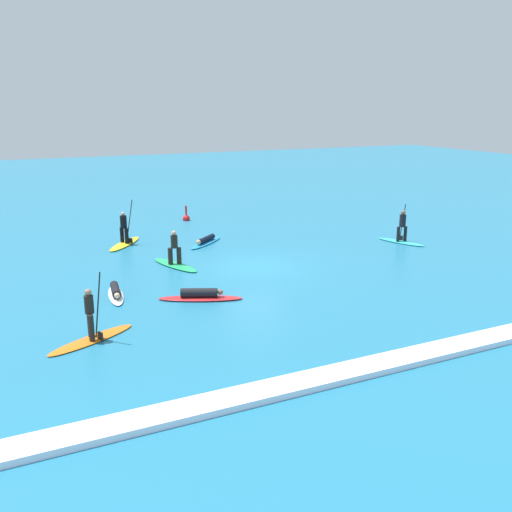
{
  "coord_description": "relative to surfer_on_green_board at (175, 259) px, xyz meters",
  "views": [
    {
      "loc": [
        -10.52,
        -22.19,
        7.16
      ],
      "look_at": [
        0.0,
        0.0,
        0.5
      ],
      "focal_mm": 39.34,
      "sensor_mm": 36.0,
      "label": 1
    }
  ],
  "objects": [
    {
      "name": "surfer_on_yellow_board",
      "position": [
        -1.17,
        5.03,
        0.04
      ],
      "size": [
        2.57,
        3.08,
        2.39
      ],
      "rotation": [
        0.0,
        0.0,
        0.93
      ],
      "color": "yellow",
      "rests_on": "ground_plane"
    },
    {
      "name": "ground_plane",
      "position": [
        3.31,
        -1.67,
        -0.34
      ],
      "size": [
        120.0,
        120.0,
        0.0
      ],
      "primitive_type": "plane",
      "color": "teal",
      "rests_on": "ground"
    },
    {
      "name": "surfer_on_green_board",
      "position": [
        0.0,
        0.0,
        0.0
      ],
      "size": [
        1.68,
        3.18,
        1.66
      ],
      "rotation": [
        0.0,
        0.0,
        5.03
      ],
      "color": "#23B266",
      "rests_on": "ground_plane"
    },
    {
      "name": "surfer_on_white_board",
      "position": [
        -3.34,
        -3.09,
        -0.18
      ],
      "size": [
        0.86,
        2.5,
        0.42
      ],
      "rotation": [
        0.0,
        0.0,
        4.59
      ],
      "color": "white",
      "rests_on": "ground_plane"
    },
    {
      "name": "surfer_on_red_board",
      "position": [
        -0.51,
        -4.81,
        -0.19
      ],
      "size": [
        3.19,
        1.93,
        0.45
      ],
      "rotation": [
        0.0,
        0.0,
        5.86
      ],
      "color": "red",
      "rests_on": "ground_plane"
    },
    {
      "name": "surfer_on_orange_board",
      "position": [
        -4.89,
        -6.96,
        0.07
      ],
      "size": [
        3.08,
        1.99,
        2.32
      ],
      "rotation": [
        0.0,
        0.0,
        0.47
      ],
      "color": "orange",
      "rests_on": "ground_plane"
    },
    {
      "name": "wave_crest",
      "position": [
        3.31,
        -12.35,
        -0.25
      ],
      "size": [
        23.51,
        0.9,
        0.18
      ],
      "primitive_type": "cube",
      "color": "white",
      "rests_on": "ground_plane"
    },
    {
      "name": "surfer_on_teal_board",
      "position": [
        12.3,
        -0.87,
        0.15
      ],
      "size": [
        1.53,
        2.76,
        2.03
      ],
      "rotation": [
        0.0,
        0.0,
        1.93
      ],
      "color": "#33C6CC",
      "rests_on": "ground_plane"
    },
    {
      "name": "marker_buoy",
      "position": [
        3.8,
        9.76,
        -0.18
      ],
      "size": [
        0.46,
        0.46,
        1.06
      ],
      "color": "red",
      "rests_on": "ground_plane"
    },
    {
      "name": "surfer_on_blue_board",
      "position": [
        2.76,
        3.4,
        -0.21
      ],
      "size": [
        2.69,
        2.47,
        0.39
      ],
      "rotation": [
        0.0,
        0.0,
        3.86
      ],
      "color": "#1E8CD1",
      "rests_on": "ground_plane"
    }
  ]
}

